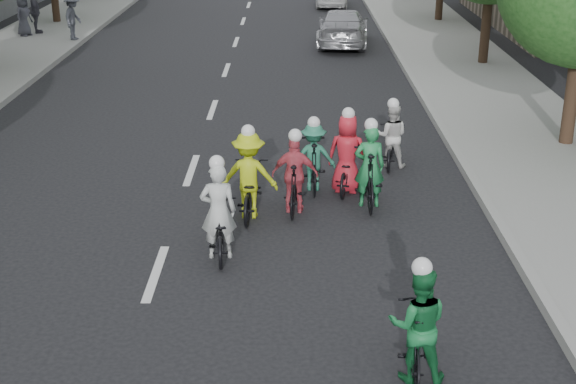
{
  "coord_description": "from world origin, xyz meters",
  "views": [
    {
      "loc": [
        2.23,
        -11.75,
        6.04
      ],
      "look_at": [
        2.17,
        1.12,
        1.0
      ],
      "focal_mm": 50.0,
      "sensor_mm": 36.0,
      "label": 1
    }
  ],
  "objects_px": {
    "cyclist_7": "(313,160)",
    "cyclist_5": "(369,173)",
    "cyclist_6": "(391,142)",
    "cyclist_1": "(417,332)",
    "spectator_1": "(35,12)",
    "spectator_0": "(73,17)",
    "cyclist_2": "(249,183)",
    "spectator_2": "(23,16)",
    "cyclist_3": "(295,181)",
    "cyclist_4": "(347,162)",
    "follow_car_lead": "(343,27)",
    "cyclist_0": "(219,224)"
  },
  "relations": [
    {
      "from": "cyclist_1",
      "to": "spectator_0",
      "type": "distance_m",
      "value": 24.75
    },
    {
      "from": "cyclist_4",
      "to": "cyclist_7",
      "type": "bearing_deg",
      "value": 0.94
    },
    {
      "from": "cyclist_2",
      "to": "cyclist_3",
      "type": "height_order",
      "value": "cyclist_2"
    },
    {
      "from": "spectator_1",
      "to": "cyclist_0",
      "type": "bearing_deg",
      "value": -173.85
    },
    {
      "from": "cyclist_5",
      "to": "spectator_0",
      "type": "bearing_deg",
      "value": -58.71
    },
    {
      "from": "cyclist_2",
      "to": "cyclist_7",
      "type": "height_order",
      "value": "cyclist_2"
    },
    {
      "from": "cyclist_2",
      "to": "cyclist_5",
      "type": "relative_size",
      "value": 0.98
    },
    {
      "from": "cyclist_3",
      "to": "spectator_1",
      "type": "xyz_separation_m",
      "value": [
        -10.49,
        18.41,
        0.39
      ]
    },
    {
      "from": "cyclist_2",
      "to": "spectator_2",
      "type": "height_order",
      "value": "cyclist_2"
    },
    {
      "from": "spectator_1",
      "to": "cyclist_6",
      "type": "bearing_deg",
      "value": -159.35
    },
    {
      "from": "spectator_1",
      "to": "follow_car_lead",
      "type": "bearing_deg",
      "value": -115.76
    },
    {
      "from": "cyclist_0",
      "to": "cyclist_5",
      "type": "xyz_separation_m",
      "value": [
        2.75,
        2.34,
        0.06
      ]
    },
    {
      "from": "cyclist_1",
      "to": "cyclist_2",
      "type": "relative_size",
      "value": 0.93
    },
    {
      "from": "cyclist_2",
      "to": "spectator_2",
      "type": "distance_m",
      "value": 20.63
    },
    {
      "from": "cyclist_5",
      "to": "spectator_1",
      "type": "height_order",
      "value": "spectator_1"
    },
    {
      "from": "cyclist_1",
      "to": "cyclist_2",
      "type": "xyz_separation_m",
      "value": [
        -2.41,
        5.34,
        0.02
      ]
    },
    {
      "from": "spectator_0",
      "to": "spectator_2",
      "type": "xyz_separation_m",
      "value": [
        -2.21,
        0.84,
        -0.08
      ]
    },
    {
      "from": "cyclist_7",
      "to": "follow_car_lead",
      "type": "xyz_separation_m",
      "value": [
        1.52,
        15.53,
        0.07
      ]
    },
    {
      "from": "cyclist_2",
      "to": "cyclist_7",
      "type": "relative_size",
      "value": 1.06
    },
    {
      "from": "cyclist_2",
      "to": "cyclist_7",
      "type": "bearing_deg",
      "value": -127.59
    },
    {
      "from": "cyclist_0",
      "to": "cyclist_2",
      "type": "bearing_deg",
      "value": -108.08
    },
    {
      "from": "cyclist_6",
      "to": "spectator_1",
      "type": "relative_size",
      "value": 0.98
    },
    {
      "from": "spectator_0",
      "to": "spectator_2",
      "type": "relative_size",
      "value": 1.1
    },
    {
      "from": "cyclist_2",
      "to": "cyclist_6",
      "type": "bearing_deg",
      "value": -133.11
    },
    {
      "from": "cyclist_4",
      "to": "cyclist_7",
      "type": "xyz_separation_m",
      "value": [
        -0.68,
        0.13,
        -0.01
      ]
    },
    {
      "from": "cyclist_6",
      "to": "follow_car_lead",
      "type": "xyz_separation_m",
      "value": [
        -0.26,
        14.09,
        0.13
      ]
    },
    {
      "from": "spectator_1",
      "to": "cyclist_5",
      "type": "bearing_deg",
      "value": -164.65
    },
    {
      "from": "cyclist_5",
      "to": "cyclist_4",
      "type": "bearing_deg",
      "value": -62.32
    },
    {
      "from": "cyclist_5",
      "to": "cyclist_7",
      "type": "relative_size",
      "value": 1.07
    },
    {
      "from": "cyclist_5",
      "to": "spectator_2",
      "type": "relative_size",
      "value": 1.21
    },
    {
      "from": "cyclist_5",
      "to": "follow_car_lead",
      "type": "height_order",
      "value": "cyclist_5"
    },
    {
      "from": "cyclist_6",
      "to": "cyclist_1",
      "type": "bearing_deg",
      "value": 96.08
    },
    {
      "from": "cyclist_4",
      "to": "spectator_2",
      "type": "height_order",
      "value": "cyclist_4"
    },
    {
      "from": "spectator_2",
      "to": "cyclist_5",
      "type": "bearing_deg",
      "value": -122.55
    },
    {
      "from": "cyclist_1",
      "to": "follow_car_lead",
      "type": "height_order",
      "value": "cyclist_1"
    },
    {
      "from": "cyclist_6",
      "to": "follow_car_lead",
      "type": "height_order",
      "value": "cyclist_6"
    },
    {
      "from": "spectator_0",
      "to": "cyclist_2",
      "type": "bearing_deg",
      "value": -147.34
    },
    {
      "from": "cyclist_7",
      "to": "follow_car_lead",
      "type": "bearing_deg",
      "value": -96.85
    },
    {
      "from": "cyclist_6",
      "to": "cyclist_5",
      "type": "bearing_deg",
      "value": 83.42
    },
    {
      "from": "cyclist_2",
      "to": "cyclist_6",
      "type": "distance_m",
      "value": 4.2
    },
    {
      "from": "cyclist_7",
      "to": "follow_car_lead",
      "type": "distance_m",
      "value": 15.61
    },
    {
      "from": "cyclist_3",
      "to": "follow_car_lead",
      "type": "distance_m",
      "value": 16.85
    },
    {
      "from": "cyclist_7",
      "to": "follow_car_lead",
      "type": "height_order",
      "value": "cyclist_7"
    },
    {
      "from": "cyclist_7",
      "to": "cyclist_5",
      "type": "bearing_deg",
      "value": 139.64
    },
    {
      "from": "cyclist_1",
      "to": "cyclist_5",
      "type": "bearing_deg",
      "value": -84.18
    },
    {
      "from": "cyclist_0",
      "to": "cyclist_1",
      "type": "height_order",
      "value": "cyclist_0"
    },
    {
      "from": "cyclist_2",
      "to": "cyclist_6",
      "type": "xyz_separation_m",
      "value": [
        3.03,
        2.9,
        -0.11
      ]
    },
    {
      "from": "cyclist_2",
      "to": "spectator_1",
      "type": "xyz_separation_m",
      "value": [
        -9.62,
        18.65,
        0.34
      ]
    },
    {
      "from": "cyclist_5",
      "to": "spectator_1",
      "type": "xyz_separation_m",
      "value": [
        -11.94,
        18.07,
        0.36
      ]
    },
    {
      "from": "cyclist_1",
      "to": "cyclist_7",
      "type": "bearing_deg",
      "value": -75.35
    }
  ]
}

